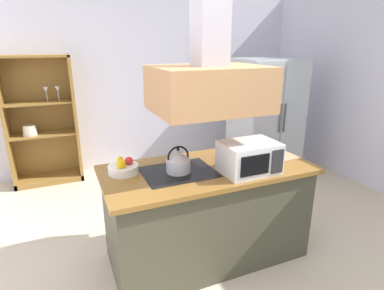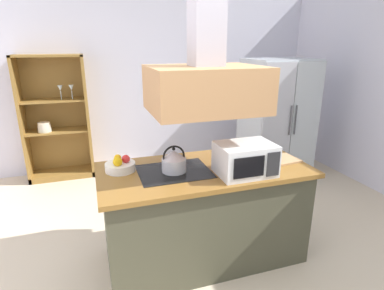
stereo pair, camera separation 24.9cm
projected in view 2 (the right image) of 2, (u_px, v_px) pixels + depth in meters
name	position (u px, v px, depth m)	size (l,w,h in m)	color
ground_plane	(193.00, 282.00, 2.68)	(7.80, 7.80, 0.00)	beige
wall_back	(133.00, 82.00, 4.97)	(6.00, 0.12, 2.70)	silver
kitchen_island	(204.00, 213.00, 2.88)	(1.83, 0.87, 0.90)	#434331
range_hood	(206.00, 73.00, 2.49)	(0.90, 0.70, 1.30)	tan
refrigerator	(276.00, 120.00, 4.59)	(0.90, 0.77, 1.73)	#B7BEC7
dish_cabinet	(57.00, 125.00, 4.60)	(0.91, 0.40, 1.79)	olive
kettle	(174.00, 161.00, 2.63)	(0.21, 0.21, 0.23)	silver
cutting_board	(280.00, 160.00, 2.90)	(0.34, 0.24, 0.02)	tan
microwave	(245.00, 159.00, 2.58)	(0.46, 0.35, 0.26)	silver
fruit_bowl	(120.00, 166.00, 2.67)	(0.25, 0.25, 0.14)	silver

